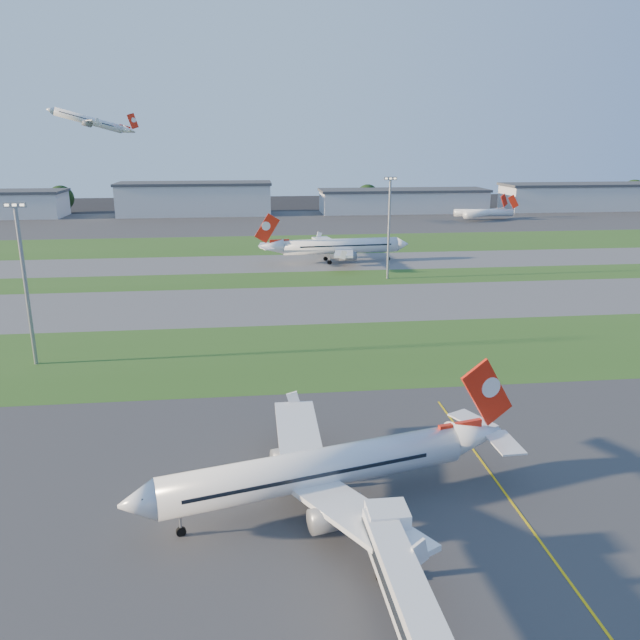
{
  "coord_description": "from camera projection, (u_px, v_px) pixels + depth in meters",
  "views": [
    {
      "loc": [
        -20.2,
        -46.94,
        35.02
      ],
      "look_at": [
        -9.38,
        48.23,
        7.0
      ],
      "focal_mm": 35.0,
      "sensor_mm": 36.0,
      "label": 1
    }
  ],
  "objects": [
    {
      "name": "light_mast_centre",
      "position": [
        389.0,
        221.0,
        157.25
      ],
      "size": [
        3.2,
        0.7,
        25.8
      ],
      "color": "gray",
      "rests_on": "ground"
    },
    {
      "name": "ground",
      "position": [
        482.0,
        538.0,
        56.79
      ],
      "size": [
        700.0,
        700.0,
        0.0
      ],
      "primitive_type": "plane",
      "color": "black",
      "rests_on": "ground"
    },
    {
      "name": "airliner_parked",
      "position": [
        319.0,
        469.0,
        60.45
      ],
      "size": [
        36.96,
        30.97,
        11.74
      ],
      "rotation": [
        0.0,
        0.0,
        0.25
      ],
      "color": "white",
      "rests_on": "ground"
    },
    {
      "name": "tree_far_east",
      "position": [
        634.0,
        192.0,
        333.18
      ],
      "size": [
        12.65,
        12.65,
        13.8
      ],
      "color": "black",
      "rests_on": "ground"
    },
    {
      "name": "tree_mid_west",
      "position": [
        249.0,
        200.0,
        306.65
      ],
      "size": [
        9.9,
        9.9,
        10.8
      ],
      "color": "black",
      "rests_on": "ground"
    },
    {
      "name": "tree_east",
      "position": [
        511.0,
        196.0,
        322.14
      ],
      "size": [
        10.45,
        10.45,
        11.4
      ],
      "color": "black",
      "rests_on": "ground"
    },
    {
      "name": "light_mast_west",
      "position": [
        24.0,
        274.0,
        96.25
      ],
      "size": [
        3.2,
        0.7,
        25.8
      ],
      "color": "gray",
      "rests_on": "ground"
    },
    {
      "name": "mini_jet_near",
      "position": [
        485.0,
        213.0,
        274.95
      ],
      "size": [
        25.47,
        16.1,
        9.48
      ],
      "rotation": [
        0.0,
        0.0,
        0.54
      ],
      "color": "white",
      "rests_on": "ground"
    },
    {
      "name": "airliner_taxiing",
      "position": [
        339.0,
        247.0,
        181.68
      ],
      "size": [
        42.02,
        35.54,
        13.11
      ],
      "rotation": [
        0.0,
        0.0,
        3.22
      ],
      "color": "white",
      "rests_on": "ground"
    },
    {
      "name": "mini_jet_far",
      "position": [
        484.0,
        213.0,
        276.12
      ],
      "size": [
        28.63,
        5.32,
        9.48
      ],
      "rotation": [
        0.0,
        0.0,
        -0.08
      ],
      "color": "white",
      "rests_on": "ground"
    },
    {
      "name": "taxiway_a",
      "position": [
        343.0,
        303.0,
        137.84
      ],
      "size": [
        300.0,
        32.0,
        0.01
      ],
      "primitive_type": "cube",
      "color": "#515154",
      "rests_on": "ground"
    },
    {
      "name": "tree_mid_east",
      "position": [
        368.0,
        196.0,
        315.74
      ],
      "size": [
        11.55,
        11.55,
        12.6
      ],
      "color": "black",
      "rests_on": "ground"
    },
    {
      "name": "hangar_east",
      "position": [
        403.0,
        201.0,
        304.34
      ],
      "size": [
        81.6,
        23.0,
        11.2
      ],
      "color": "#ABAEB4",
      "rests_on": "ground"
    },
    {
      "name": "hangar_far_east",
      "position": [
        597.0,
        196.0,
        314.9
      ],
      "size": [
        96.9,
        23.0,
        13.2
      ],
      "color": "#ABAEB4",
      "rests_on": "ground"
    },
    {
      "name": "yellow_line",
      "position": [
        534.0,
        534.0,
        57.33
      ],
      "size": [
        0.25,
        60.0,
        0.02
      ],
      "primitive_type": "cube",
      "color": "gold",
      "rests_on": "ground"
    },
    {
      "name": "apron_far",
      "position": [
        296.0,
        222.0,
        271.35
      ],
      "size": [
        400.0,
        80.0,
        0.01
      ],
      "primitive_type": "cube",
      "color": "#333335",
      "rests_on": "ground"
    },
    {
      "name": "airliner_departing",
      "position": [
        90.0,
        121.0,
        238.63
      ],
      "size": [
        30.17,
        25.35,
        9.64
      ],
      "rotation": [
        0.0,
        0.0,
        0.27
      ],
      "color": "white"
    },
    {
      "name": "jet_bridge",
      "position": [
        425.0,
        640.0,
        40.07
      ],
      "size": [
        4.2,
        26.9,
        6.2
      ],
      "color": "silver",
      "rests_on": "ground"
    },
    {
      "name": "grass_strip_b",
      "position": [
        329.0,
        278.0,
        161.68
      ],
      "size": [
        300.0,
        18.0,
        0.01
      ],
      "primitive_type": "cube",
      "color": "#2D551C",
      "rests_on": "ground"
    },
    {
      "name": "grass_strip_a",
      "position": [
        372.0,
        351.0,
        106.37
      ],
      "size": [
        300.0,
        34.0,
        0.01
      ],
      "primitive_type": "cube",
      "color": "#2D551C",
      "rests_on": "ground"
    },
    {
      "name": "tree_west",
      "position": [
        61.0,
        198.0,
        300.34
      ],
      "size": [
        12.1,
        12.1,
        13.2
      ],
      "color": "black",
      "rests_on": "ground"
    },
    {
      "name": "taxiway_b",
      "position": [
        320.0,
        262.0,
        182.66
      ],
      "size": [
        300.0,
        26.0,
        0.01
      ],
      "primitive_type": "cube",
      "color": "#515154",
      "rests_on": "ground"
    },
    {
      "name": "hangar_west",
      "position": [
        195.0,
        199.0,
        292.94
      ],
      "size": [
        71.4,
        23.0,
        15.2
      ],
      "color": "#ABAEB4",
      "rests_on": "ground"
    },
    {
      "name": "apron_near",
      "position": [
        482.0,
        538.0,
        56.78
      ],
      "size": [
        300.0,
        70.0,
        0.01
      ],
      "primitive_type": "cube",
      "color": "#333335",
      "rests_on": "ground"
    },
    {
      "name": "grass_strip_c",
      "position": [
        309.0,
        244.0,
        214.13
      ],
      "size": [
        300.0,
        40.0,
        0.01
      ],
      "primitive_type": "cube",
      "color": "#2D551C",
      "rests_on": "ground"
    }
  ]
}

